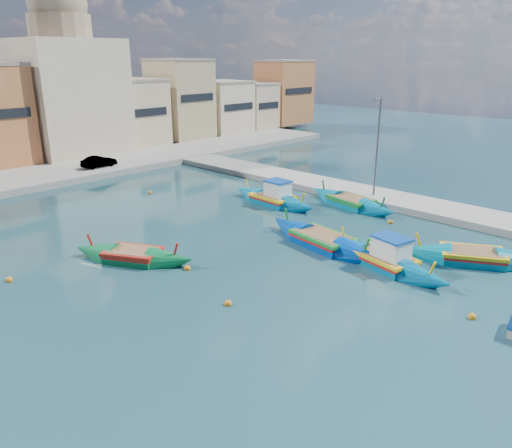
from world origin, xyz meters
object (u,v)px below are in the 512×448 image
church_block (66,80)px  luzzu_cyan_south (472,258)px  luzzu_cyan_mid (351,203)px  luzzu_green (133,257)px  luzzu_turquoise_cabin (383,260)px  luzzu_blue_south (323,242)px  luzzu_blue_cabin (274,199)px  quay_street_lamp (377,147)px

church_block → luzzu_cyan_south: size_ratio=2.33×
church_block → luzzu_cyan_mid: 34.88m
luzzu_cyan_south → luzzu_green: bearing=132.9°
luzzu_cyan_south → luzzu_cyan_mid: bearing=67.5°
luzzu_turquoise_cabin → luzzu_blue_south: size_ratio=0.94×
luzzu_turquoise_cabin → luzzu_blue_south: bearing=87.7°
luzzu_blue_south → church_block: bearing=85.0°
luzzu_cyan_mid → luzzu_blue_south: 8.92m
luzzu_blue_cabin → luzzu_turquoise_cabin: bearing=-111.4°
luzzu_turquoise_cabin → luzzu_blue_south: luzzu_turquoise_cabin is taller
quay_street_lamp → luzzu_cyan_mid: quay_street_lamp is taller
church_block → luzzu_blue_south: size_ratio=1.97×
luzzu_green → luzzu_turquoise_cabin: bearing=-49.4°
luzzu_blue_south → quay_street_lamp: bearing=15.5°
quay_street_lamp → luzzu_blue_cabin: 8.87m
quay_street_lamp → luzzu_cyan_south: bearing=-123.6°
luzzu_blue_cabin → luzzu_cyan_south: (-0.98, -15.69, -0.09)m
luzzu_turquoise_cabin → luzzu_blue_cabin: 13.25m
luzzu_turquoise_cabin → luzzu_blue_south: 4.21m
luzzu_cyan_mid → luzzu_blue_south: luzzu_blue_south is taller
church_block → luzzu_turquoise_cabin: (-3.41, -41.17, -8.06)m
church_block → luzzu_turquoise_cabin: bearing=-94.7°
church_block → luzzu_blue_south: 37.98m
luzzu_blue_cabin → luzzu_cyan_south: 15.72m
luzzu_cyan_mid → luzzu_blue_south: bearing=-157.5°
church_block → luzzu_blue_south: bearing=-95.0°
church_block → luzzu_green: 34.03m
luzzu_turquoise_cabin → luzzu_green: (-9.06, 10.57, -0.09)m
quay_street_lamp → luzzu_green: quay_street_lamp is taller
luzzu_cyan_mid → luzzu_turquoise_cabin: bearing=-137.8°
quay_street_lamp → luzzu_cyan_mid: bearing=169.4°
church_block → luzzu_cyan_mid: church_block is taller
church_block → luzzu_cyan_south: bearing=-89.4°
luzzu_cyan_mid → luzzu_cyan_south: luzzu_cyan_south is taller
luzzu_blue_cabin → luzzu_green: luzzu_blue_cabin is taller
luzzu_green → luzzu_blue_cabin: bearing=7.2°
luzzu_turquoise_cabin → luzzu_cyan_south: (3.86, -3.36, -0.07)m
luzzu_blue_south → luzzu_turquoise_cabin: bearing=-92.3°
quay_street_lamp → luzzu_blue_south: 11.80m
luzzu_blue_cabin → luzzu_cyan_mid: (3.57, -4.71, -0.10)m
church_block → luzzu_blue_south: church_block is taller
quay_street_lamp → luzzu_cyan_south: quay_street_lamp is taller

